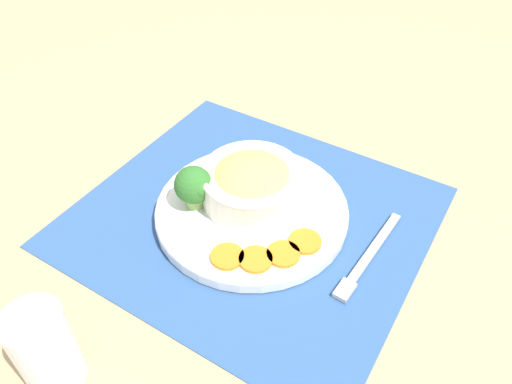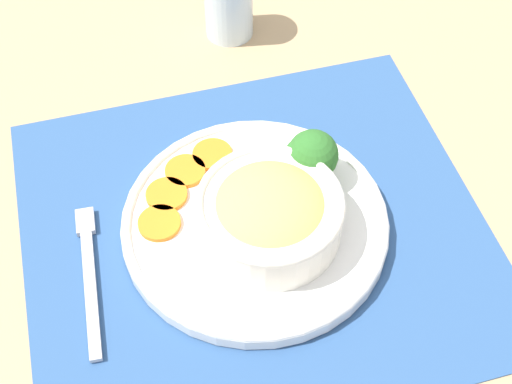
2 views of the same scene
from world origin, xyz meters
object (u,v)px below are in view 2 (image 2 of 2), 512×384
object	(u,v)px
bowl	(270,213)
fork	(89,265)
water_glass	(229,2)
broccoli_floret	(312,156)

from	to	relation	value
bowl	fork	world-z (taller)	bowl
water_glass	broccoli_floret	bearing A→B (deg)	-89.34
broccoli_floret	water_glass	bearing A→B (deg)	90.66
broccoli_floret	water_glass	world-z (taller)	water_glass
bowl	fork	bearing A→B (deg)	171.42
bowl	water_glass	world-z (taller)	water_glass
water_glass	fork	bearing A→B (deg)	-128.81
broccoli_floret	fork	size ratio (longest dim) A/B	0.37
broccoli_floret	fork	xyz separation A→B (m)	(-0.26, -0.02, -0.05)
bowl	fork	size ratio (longest dim) A/B	0.84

